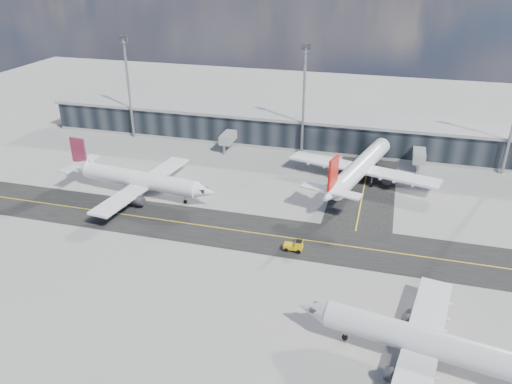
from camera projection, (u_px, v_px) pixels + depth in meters
The scene contains 9 objects.
ground at pixel (253, 244), 92.92m from camera, with size 300.00×300.00×0.00m, color gray.
taxiway_lanes at pixel (286, 220), 101.29m from camera, with size 180.00×63.00×0.03m.
terminal_concourse at pixel (307, 131), 138.81m from camera, with size 152.00×19.80×8.80m.
floodlight_masts at pixel (304, 97), 127.80m from camera, with size 102.50×0.70×28.90m.
airliner_af at pixel (137, 179), 110.40m from camera, with size 37.95×32.44×11.24m.
airliner_redtail at pixel (360, 167), 115.42m from camera, with size 35.80×41.62×12.47m.
airliner_near at pixel (434, 345), 64.02m from camera, with size 36.81×31.53×10.92m.
baggage_tug at pixel (295, 246), 90.36m from camera, with size 3.44×1.78×2.15m.
service_van at pixel (311, 157), 129.97m from camera, with size 2.65×5.74×1.60m, color white.
Camera 1 is at (21.85, -76.43, 49.09)m, focal length 35.00 mm.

